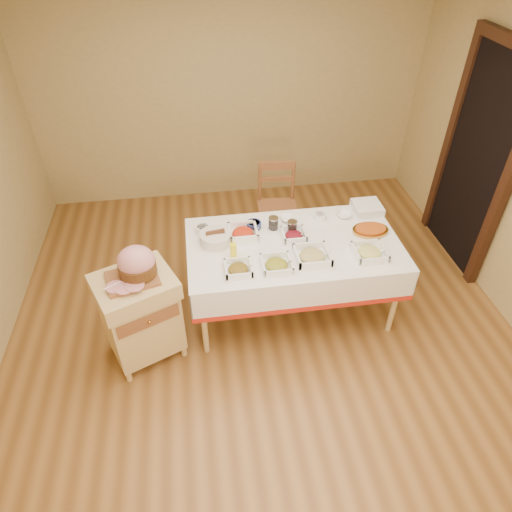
{
  "coord_description": "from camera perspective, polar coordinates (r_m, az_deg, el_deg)",
  "views": [
    {
      "loc": [
        -0.48,
        -2.7,
        3.13
      ],
      "look_at": [
        -0.04,
        0.2,
        0.74
      ],
      "focal_mm": 32.0,
      "sensor_mm": 36.0,
      "label": 1
    }
  ],
  "objects": [
    {
      "name": "bowl_white_imported",
      "position": [
        4.17,
        4.03,
        4.7
      ],
      "size": [
        0.16,
        0.16,
        0.03
      ],
      "primitive_type": "imported",
      "rotation": [
        0.0,
        0.0,
        0.21
      ],
      "color": "white",
      "rests_on": "dining_table"
    },
    {
      "name": "mustard_bottle",
      "position": [
        3.7,
        -2.85,
        0.79
      ],
      "size": [
        0.05,
        0.05,
        0.17
      ],
      "color": "yellow",
      "rests_on": "dining_table"
    },
    {
      "name": "dining_table",
      "position": [
        4.0,
        4.63,
        -0.22
      ],
      "size": [
        1.82,
        1.02,
        0.76
      ],
      "color": "#D6B676",
      "rests_on": "ground"
    },
    {
      "name": "room_shell",
      "position": [
        3.3,
        1.24,
        5.45
      ],
      "size": [
        5.0,
        5.0,
        5.0
      ],
      "color": "brown",
      "rests_on": "ground"
    },
    {
      "name": "brass_platter",
      "position": [
        4.14,
        14.11,
        3.19
      ],
      "size": [
        0.32,
        0.23,
        0.04
      ],
      "color": "#B88233",
      "rests_on": "dining_table"
    },
    {
      "name": "serving_dish_e",
      "position": [
        3.95,
        -1.63,
        2.93
      ],
      "size": [
        0.26,
        0.25,
        0.12
      ],
      "color": "white",
      "rests_on": "dining_table"
    },
    {
      "name": "small_bowl_left",
      "position": [
        4.03,
        -6.67,
        3.4
      ],
      "size": [
        0.13,
        0.13,
        0.06
      ],
      "color": "white",
      "rests_on": "dining_table"
    },
    {
      "name": "bowl_small_imported",
      "position": [
        4.28,
        10.99,
        5.11
      ],
      "size": [
        0.17,
        0.17,
        0.04
      ],
      "primitive_type": "imported",
      "rotation": [
        0.0,
        0.0,
        -0.29
      ],
      "color": "white",
      "rests_on": "dining_table"
    },
    {
      "name": "serving_dish_a",
      "position": [
        3.59,
        -2.22,
        -1.62
      ],
      "size": [
        0.22,
        0.21,
        0.09
      ],
      "color": "white",
      "rests_on": "dining_table"
    },
    {
      "name": "serving_dish_f",
      "position": [
        3.94,
        4.74,
        2.61
      ],
      "size": [
        0.21,
        0.2,
        0.1
      ],
      "color": "white",
      "rests_on": "dining_table"
    },
    {
      "name": "ham_on_board",
      "position": [
        3.5,
        -14.79,
        -1.11
      ],
      "size": [
        0.4,
        0.38,
        0.26
      ],
      "color": "brown",
      "rests_on": "butcher_cart"
    },
    {
      "name": "serving_dish_c",
      "position": [
        3.73,
        7.05,
        0.02
      ],
      "size": [
        0.28,
        0.28,
        0.11
      ],
      "color": "white",
      "rests_on": "dining_table"
    },
    {
      "name": "preserve_jar_left",
      "position": [
        4.04,
        2.18,
        4.06
      ],
      "size": [
        0.09,
        0.09,
        0.12
      ],
      "color": "silver",
      "rests_on": "dining_table"
    },
    {
      "name": "small_bowl_right",
      "position": [
        4.21,
        8.02,
        4.97
      ],
      "size": [
        0.11,
        0.11,
        0.05
      ],
      "color": "white",
      "rests_on": "dining_table"
    },
    {
      "name": "small_bowl_mid",
      "position": [
        4.06,
        -0.29,
        3.95
      ],
      "size": [
        0.13,
        0.13,
        0.06
      ],
      "color": "navy",
      "rests_on": "dining_table"
    },
    {
      "name": "serving_dish_b",
      "position": [
        3.62,
        2.58,
        -1.07
      ],
      "size": [
        0.24,
        0.24,
        0.1
      ],
      "color": "white",
      "rests_on": "dining_table"
    },
    {
      "name": "serving_dish_d",
      "position": [
        3.86,
        14.02,
        0.46
      ],
      "size": [
        0.26,
        0.26,
        0.1
      ],
      "color": "white",
      "rests_on": "dining_table"
    },
    {
      "name": "dining_chair",
      "position": [
        4.9,
        2.68,
        6.32
      ],
      "size": [
        0.44,
        0.43,
        0.92
      ],
      "color": "brown",
      "rests_on": "ground"
    },
    {
      "name": "plate_stack",
      "position": [
        4.4,
        13.71,
        5.9
      ],
      "size": [
        0.26,
        0.26,
        0.08
      ],
      "color": "white",
      "rests_on": "dining_table"
    },
    {
      "name": "butcher_cart",
      "position": [
        3.79,
        -14.27,
        -6.92
      ],
      "size": [
        0.73,
        0.68,
        0.83
      ],
      "color": "#D6B676",
      "rests_on": "ground"
    },
    {
      "name": "doorway",
      "position": [
        4.92,
        25.98,
        10.95
      ],
      "size": [
        0.09,
        1.1,
        2.2
      ],
      "color": "black",
      "rests_on": "ground"
    },
    {
      "name": "bread_basket",
      "position": [
        3.88,
        -5.08,
        2.25
      ],
      "size": [
        0.27,
        0.27,
        0.12
      ],
      "color": "silver",
      "rests_on": "dining_table"
    },
    {
      "name": "preserve_jar_right",
      "position": [
        4.0,
        4.54,
        3.6
      ],
      "size": [
        0.09,
        0.09,
        0.11
      ],
      "color": "silver",
      "rests_on": "dining_table"
    }
  ]
}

